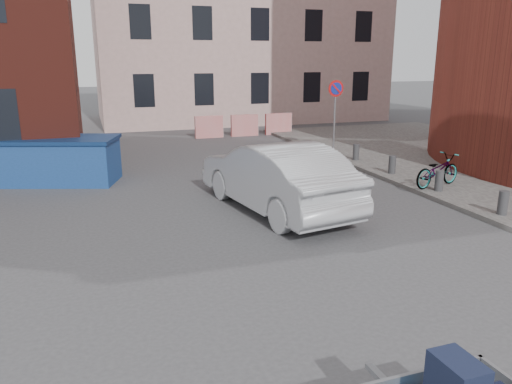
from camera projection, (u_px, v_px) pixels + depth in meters
name	position (u px, v px, depth m)	size (l,w,h in m)	color
ground	(274.00, 276.00, 8.42)	(120.00, 120.00, 0.00)	#38383A
no_parking_sign	(335.00, 101.00, 18.43)	(0.60, 0.09, 2.65)	gray
bollards	(439.00, 181.00, 13.29)	(0.22, 9.02, 0.55)	#3A3A3D
barriers	(245.00, 125.00, 23.31)	(4.70, 0.18, 1.00)	red
dumpster	(62.00, 160.00, 14.58)	(3.53, 2.55, 1.33)	navy
silver_car	(276.00, 176.00, 11.91)	(1.75, 5.03, 1.66)	#B2B5BA
bicycle	(437.00, 171.00, 13.71)	(0.59, 1.70, 0.89)	black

